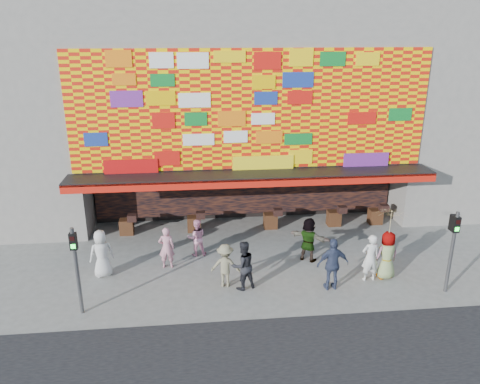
# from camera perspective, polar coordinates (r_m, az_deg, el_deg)

# --- Properties ---
(ground) EXTENTS (90.00, 90.00, 0.00)m
(ground) POSITION_cam_1_polar(r_m,az_deg,el_deg) (17.53, 2.95, -10.55)
(ground) COLOR slate
(ground) RESTS_ON ground
(shop_building) EXTENTS (15.20, 9.40, 10.00)m
(shop_building) POSITION_cam_1_polar(r_m,az_deg,el_deg) (23.56, 0.07, 10.83)
(shop_building) COLOR gray
(shop_building) RESTS_ON ground
(signal_left) EXTENTS (0.22, 0.20, 3.00)m
(signal_left) POSITION_cam_1_polar(r_m,az_deg,el_deg) (15.60, -19.37, -7.98)
(signal_left) COLOR #59595B
(signal_left) RESTS_ON ground
(signal_right) EXTENTS (0.22, 0.20, 3.00)m
(signal_right) POSITION_cam_1_polar(r_m,az_deg,el_deg) (17.45, 24.53, -5.71)
(signal_right) COLOR #59595B
(signal_right) RESTS_ON ground
(ped_a) EXTENTS (1.03, 0.84, 1.82)m
(ped_a) POSITION_cam_1_polar(r_m,az_deg,el_deg) (18.04, -16.50, -7.21)
(ped_a) COLOR silver
(ped_a) RESTS_ON ground
(ped_b) EXTENTS (0.61, 0.41, 1.66)m
(ped_b) POSITION_cam_1_polar(r_m,az_deg,el_deg) (18.15, -8.94, -6.72)
(ped_b) COLOR #CB8397
(ped_b) RESTS_ON ground
(ped_c) EXTENTS (1.06, 0.95, 1.80)m
(ped_c) POSITION_cam_1_polar(r_m,az_deg,el_deg) (16.52, 0.36, -8.93)
(ped_c) COLOR black
(ped_c) RESTS_ON ground
(ped_d) EXTENTS (1.13, 0.77, 1.61)m
(ped_d) POSITION_cam_1_polar(r_m,az_deg,el_deg) (16.73, -1.80, -8.94)
(ped_d) COLOR #7A7559
(ped_d) RESTS_ON ground
(ped_e) EXTENTS (1.15, 0.53, 1.93)m
(ped_e) POSITION_cam_1_polar(r_m,az_deg,el_deg) (16.78, 11.25, -8.62)
(ped_e) COLOR #333C59
(ped_e) RESTS_ON ground
(ped_f) EXTENTS (1.66, 1.38, 1.78)m
(ped_f) POSITION_cam_1_polar(r_m,az_deg,el_deg) (18.63, 8.36, -5.75)
(ped_f) COLOR gray
(ped_f) RESTS_ON ground
(ped_g) EXTENTS (0.98, 0.74, 1.82)m
(ped_g) POSITION_cam_1_polar(r_m,az_deg,el_deg) (18.00, 17.48, -7.37)
(ped_g) COLOR gray
(ped_g) RESTS_ON ground
(ped_h) EXTENTS (0.69, 0.48, 1.80)m
(ped_h) POSITION_cam_1_polar(r_m,az_deg,el_deg) (17.68, 15.59, -7.71)
(ped_h) COLOR silver
(ped_h) RESTS_ON ground
(ped_i) EXTENTS (0.78, 0.63, 1.54)m
(ped_i) POSITION_cam_1_polar(r_m,az_deg,el_deg) (18.96, -5.31, -5.55)
(ped_i) COLOR pink
(ped_i) RESTS_ON ground
(parasol) EXTENTS (1.17, 1.19, 1.94)m
(parasol) POSITION_cam_1_polar(r_m,az_deg,el_deg) (17.48, 17.90, -3.60)
(parasol) COLOR #D0C483
(parasol) RESTS_ON ground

